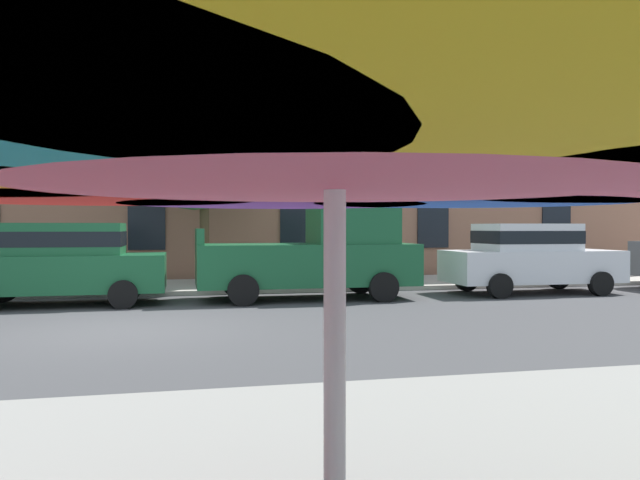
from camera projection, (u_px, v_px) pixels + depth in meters
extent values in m
plane|color=#424244|center=(118.00, 331.00, 10.16)|extent=(120.00, 120.00, 0.00)
cube|color=#B2ADA3|center=(143.00, 288.00, 16.80)|extent=(56.00, 3.60, 0.12)
cube|color=#A87056|center=(154.00, 108.00, 24.67)|extent=(41.82, 12.00, 12.80)
cube|color=#9E937F|center=(146.00, 177.00, 18.84)|extent=(40.98, 0.08, 0.36)
cube|color=#9E937F|center=(146.00, 71.00, 18.77)|extent=(40.98, 0.08, 0.36)
cube|color=black|center=(146.00, 58.00, 18.77)|extent=(1.10, 0.06, 11.60)
cube|color=black|center=(297.00, 67.00, 19.79)|extent=(1.10, 0.06, 11.60)
cube|color=black|center=(434.00, 75.00, 20.80)|extent=(1.10, 0.06, 11.60)
cube|color=black|center=(557.00, 82.00, 21.82)|extent=(1.10, 0.06, 11.60)
cube|color=#195933|center=(61.00, 273.00, 13.43)|extent=(4.40, 1.76, 0.80)
cube|color=#195933|center=(68.00, 239.00, 13.44)|extent=(2.30, 1.55, 0.68)
cube|color=black|center=(68.00, 239.00, 13.44)|extent=(2.32, 1.57, 0.32)
cylinder|color=black|center=(4.00, 289.00, 14.00)|extent=(0.60, 0.22, 0.60)
cylinder|color=black|center=(123.00, 294.00, 12.87)|extent=(0.60, 0.22, 0.60)
cylinder|color=black|center=(130.00, 286.00, 14.59)|extent=(0.60, 0.22, 0.60)
cube|color=#195933|center=(307.00, 264.00, 14.61)|extent=(5.10, 1.90, 0.96)
cube|color=#195933|center=(352.00, 225.00, 14.83)|extent=(1.90, 1.75, 0.90)
cube|color=#195933|center=(199.00, 237.00, 14.05)|extent=(0.16, 1.75, 0.36)
cylinder|color=black|center=(243.00, 290.00, 13.35)|extent=(0.68, 0.22, 0.68)
cylinder|color=black|center=(236.00, 282.00, 15.20)|extent=(0.68, 0.22, 0.68)
cylinder|color=black|center=(384.00, 287.00, 14.04)|extent=(0.68, 0.22, 0.68)
cylinder|color=black|center=(360.00, 280.00, 15.89)|extent=(0.68, 0.22, 0.68)
cube|color=silver|center=(531.00, 266.00, 15.89)|extent=(4.40, 1.76, 0.80)
cube|color=silver|center=(526.00, 237.00, 15.84)|extent=(2.30, 1.55, 0.68)
cube|color=black|center=(526.00, 237.00, 15.84)|extent=(2.32, 1.57, 0.32)
cylinder|color=black|center=(558.00, 278.00, 17.05)|extent=(0.60, 0.22, 0.60)
cylinder|color=black|center=(601.00, 284.00, 15.34)|extent=(0.60, 0.22, 0.60)
cylinder|color=black|center=(466.00, 280.00, 16.46)|extent=(0.60, 0.22, 0.60)
cylinder|color=black|center=(500.00, 286.00, 14.74)|extent=(0.60, 0.22, 0.60)
cylinder|color=brown|center=(205.00, 239.00, 17.22)|extent=(0.26, 0.26, 2.75)
sphere|color=#387F33|center=(194.00, 154.00, 17.04)|extent=(3.07, 3.07, 3.07)
sphere|color=#387F33|center=(194.00, 136.00, 16.88)|extent=(2.76, 2.76, 2.76)
sphere|color=#387F33|center=(214.00, 147.00, 17.09)|extent=(2.62, 2.62, 2.62)
sphere|color=#387F33|center=(212.00, 139.00, 17.13)|extent=(3.14, 3.14, 3.14)
cylinder|color=silver|center=(335.00, 455.00, 1.67)|extent=(0.06, 0.06, 2.17)
cone|color=blue|center=(472.00, 159.00, 2.59)|extent=(1.33, 1.33, 0.37)
cone|color=#662D9E|center=(274.00, 162.00, 2.74)|extent=(1.33, 1.33, 0.37)
cone|color=red|center=(71.00, 148.00, 2.25)|extent=(1.33, 1.33, 0.37)
cone|color=#E5668C|center=(335.00, 104.00, 1.65)|extent=(1.66, 1.66, 0.45)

